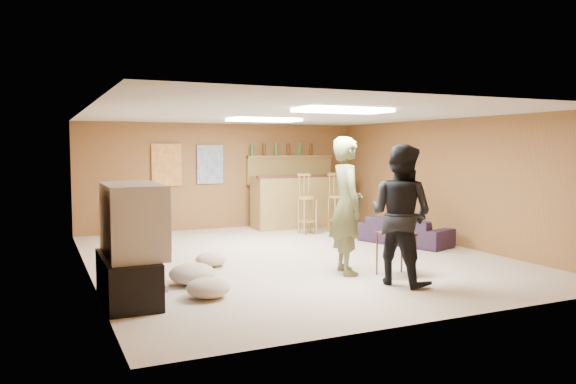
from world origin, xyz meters
name	(u,v)px	position (x,y,z in m)	size (l,w,h in m)	color
ground	(293,257)	(0.00, 0.00, 0.00)	(7.00, 7.00, 0.00)	#C2AC94
ceiling	(293,114)	(0.00, 0.00, 2.20)	(6.00, 7.00, 0.02)	silver
wall_back	(223,176)	(0.00, 3.50, 1.10)	(6.00, 0.02, 2.20)	brown
wall_front	(445,209)	(0.00, -3.50, 1.10)	(6.00, 0.02, 2.20)	brown
wall_left	(87,193)	(-3.00, 0.00, 1.10)	(0.02, 7.00, 2.20)	brown
wall_right	(448,182)	(3.00, 0.00, 1.10)	(0.02, 7.00, 2.20)	brown
tv_stand	(128,278)	(-2.72, -1.50, 0.25)	(0.55, 1.30, 0.50)	black
dvd_box	(148,285)	(-2.50, -1.50, 0.15)	(0.35, 0.50, 0.08)	#B2B2B7
tv_body	(133,220)	(-2.65, -1.50, 0.90)	(0.60, 1.10, 0.80)	#B2B2B7
tv_screen	(161,218)	(-2.34, -1.50, 0.90)	(0.02, 0.95, 0.65)	navy
bar_counter	(299,201)	(1.50, 2.95, 0.55)	(2.00, 0.60, 1.10)	olive
bar_lip	(304,176)	(1.50, 2.70, 1.10)	(2.10, 0.12, 0.05)	#451F16
bar_shelf	(290,157)	(1.50, 3.40, 1.50)	(2.00, 0.18, 0.05)	olive
bar_backing	(290,170)	(1.50, 3.42, 1.20)	(2.00, 0.14, 0.60)	olive
poster_left	(167,165)	(-1.20, 3.46, 1.35)	(0.60, 0.03, 0.85)	#BF3F26
poster_right	(210,164)	(-0.30, 3.46, 1.35)	(0.55, 0.03, 0.80)	#334C99
folding_chair_stack	(128,212)	(-2.00, 3.30, 0.45)	(0.50, 0.14, 0.90)	#B62E21
ceiling_panel_front	(343,111)	(0.00, -1.50, 2.17)	(1.20, 0.60, 0.04)	white
ceiling_panel_back	(264,120)	(0.00, 1.20, 2.17)	(1.20, 0.60, 0.04)	white
person_olive	(347,205)	(0.18, -1.31, 0.92)	(0.67, 0.44, 1.84)	brown
person_black	(401,215)	(0.50, -2.09, 0.87)	(0.84, 0.66, 1.73)	black
sofa	(405,231)	(2.28, 0.25, 0.24)	(1.63, 0.64, 0.48)	black
tray_table	(396,254)	(0.71, -1.71, 0.29)	(0.45, 0.36, 0.58)	#451F16
cup_red_near	(386,228)	(0.60, -1.63, 0.64)	(0.08, 0.08, 0.11)	#AC0B17
cup_red_far	(403,228)	(0.77, -1.77, 0.64)	(0.08, 0.08, 0.11)	#AC0B17
cup_blue	(403,227)	(0.88, -1.61, 0.63)	(0.08, 0.08, 0.11)	navy
bar_stool_left	(308,206)	(1.24, 2.02, 0.55)	(0.35, 0.35, 1.09)	olive
bar_stool_right	(338,204)	(1.90, 1.98, 0.57)	(0.36, 0.36, 1.14)	olive
cushion_near_tv	(192,274)	(-1.87, -1.04, 0.13)	(0.58, 0.58, 0.26)	tan
cushion_mid	(211,259)	(-1.36, -0.12, 0.10)	(0.44, 0.44, 0.20)	tan
cushion_far	(208,288)	(-1.87, -1.74, 0.11)	(0.50, 0.50, 0.22)	tan
bottle_row	(282,150)	(1.30, 3.38, 1.65)	(1.48, 0.08, 0.26)	#3F7233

